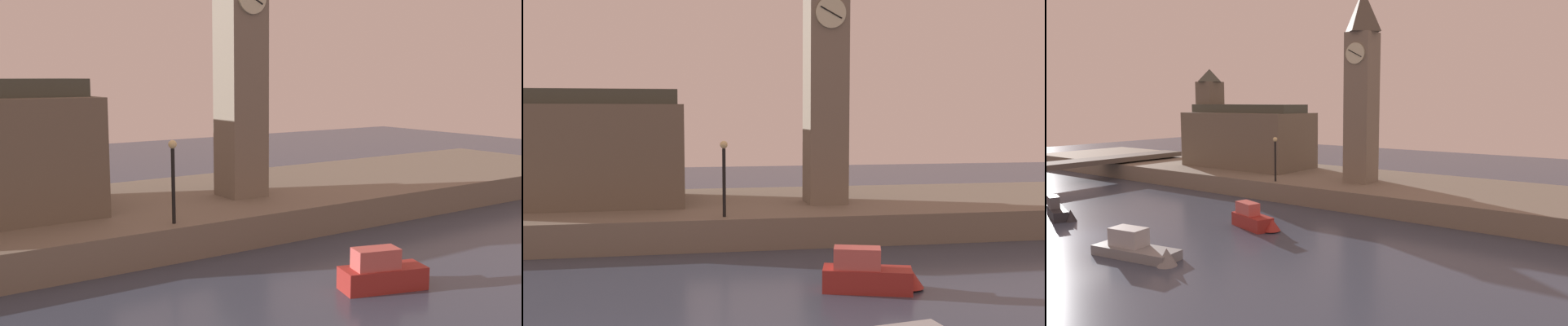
{
  "view_description": "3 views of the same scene",
  "coord_description": "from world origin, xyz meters",
  "views": [
    {
      "loc": [
        -9.54,
        -8.74,
        7.76
      ],
      "look_at": [
        7.99,
        17.02,
        3.38
      ],
      "focal_mm": 43.12,
      "sensor_mm": 36.0,
      "label": 1
    },
    {
      "loc": [
        -0.03,
        -13.6,
        6.29
      ],
      "look_at": [
        5.22,
        16.78,
        3.84
      ],
      "focal_mm": 42.11,
      "sensor_mm": 36.0,
      "label": 2
    },
    {
      "loc": [
        26.76,
        -15.69,
        7.88
      ],
      "look_at": [
        4.03,
        16.5,
        2.96
      ],
      "focal_mm": 33.9,
      "sensor_mm": 36.0,
      "label": 3
    }
  ],
  "objects": [
    {
      "name": "clock_tower",
      "position": [
        7.8,
        18.58,
        9.27
      ],
      "size": [
        2.3,
        2.34,
        15.0
      ],
      "color": "slate",
      "rests_on": "far_embankment"
    },
    {
      "name": "far_embankment",
      "position": [
        0.0,
        20.0,
        0.75
      ],
      "size": [
        70.0,
        12.0,
        1.5
      ],
      "primitive_type": "cube",
      "color": "slate",
      "rests_on": "ground"
    },
    {
      "name": "streetlamp",
      "position": [
        2.04,
        14.87,
        3.75
      ],
      "size": [
        0.36,
        0.36,
        3.57
      ],
      "color": "black",
      "rests_on": "far_embankment"
    },
    {
      "name": "boat_dinghy_red",
      "position": [
        6.74,
        6.97,
        0.59
      ],
      "size": [
        3.92,
        2.05,
        1.6
      ],
      "color": "maroon",
      "rests_on": "ground"
    }
  ]
}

